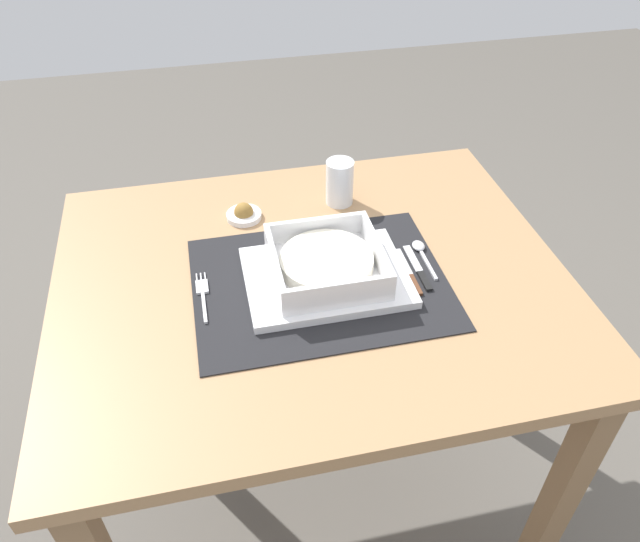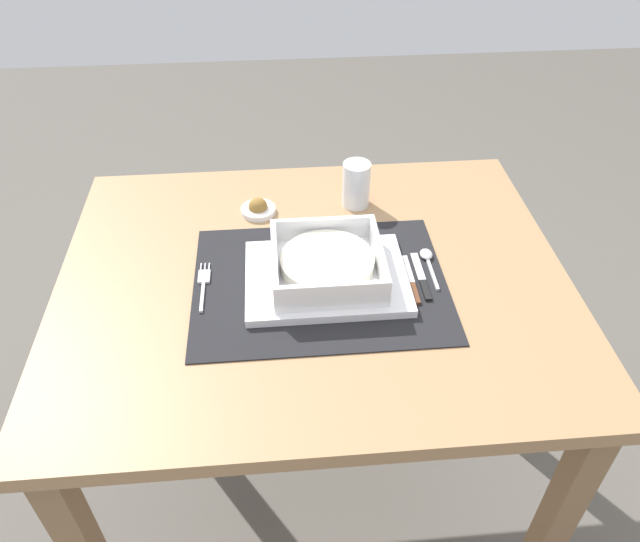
# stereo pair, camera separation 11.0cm
# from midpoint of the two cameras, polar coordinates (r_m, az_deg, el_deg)

# --- Properties ---
(ground_plane) EXTENTS (6.00, 6.00, 0.00)m
(ground_plane) POSITION_cam_midpoint_polar(r_m,az_deg,el_deg) (1.72, -2.48, -19.80)
(ground_plane) COLOR #59544C
(dining_table) EXTENTS (0.95, 0.77, 0.75)m
(dining_table) POSITION_cam_midpoint_polar(r_m,az_deg,el_deg) (1.21, -3.35, -4.41)
(dining_table) COLOR #A37A51
(dining_table) RESTS_ON ground
(placemat) EXTENTS (0.46, 0.35, 0.00)m
(placemat) POSITION_cam_midpoint_polar(r_m,az_deg,el_deg) (1.11, -2.81, -1.23)
(placemat) COLOR black
(placemat) RESTS_ON dining_table
(serving_plate) EXTENTS (0.29, 0.22, 0.02)m
(serving_plate) POSITION_cam_midpoint_polar(r_m,az_deg,el_deg) (1.11, -2.26, -0.69)
(serving_plate) COLOR white
(serving_plate) RESTS_ON placemat
(porridge_bowl) EXTENTS (0.20, 0.20, 0.06)m
(porridge_bowl) POSITION_cam_midpoint_polar(r_m,az_deg,el_deg) (1.10, -2.24, 0.57)
(porridge_bowl) COLOR white
(porridge_bowl) RESTS_ON serving_plate
(fork) EXTENTS (0.02, 0.13, 0.00)m
(fork) POSITION_cam_midpoint_polar(r_m,az_deg,el_deg) (1.12, -13.73, -2.13)
(fork) COLOR silver
(fork) RESTS_ON placemat
(spoon) EXTENTS (0.02, 0.12, 0.01)m
(spoon) POSITION_cam_midpoint_polar(r_m,az_deg,el_deg) (1.19, 6.82, 1.87)
(spoon) COLOR silver
(spoon) RESTS_ON placemat
(butter_knife) EXTENTS (0.01, 0.13, 0.01)m
(butter_knife) POSITION_cam_midpoint_polar(r_m,az_deg,el_deg) (1.14, 6.60, -0.07)
(butter_knife) COLOR black
(butter_knife) RESTS_ON placemat
(bread_knife) EXTENTS (0.01, 0.13, 0.01)m
(bread_knife) POSITION_cam_midpoint_polar(r_m,az_deg,el_deg) (1.13, 5.65, -0.43)
(bread_knife) COLOR #59331E
(bread_knife) RESTS_ON placemat
(drinking_glass) EXTENTS (0.06, 0.06, 0.10)m
(drinking_glass) POSITION_cam_midpoint_polar(r_m,az_deg,el_deg) (1.30, -0.57, 8.02)
(drinking_glass) COLOR white
(drinking_glass) RESTS_ON dining_table
(condiment_saucer) EXTENTS (0.07, 0.07, 0.04)m
(condiment_saucer) POSITION_cam_midpoint_polar(r_m,az_deg,el_deg) (1.29, -9.60, 5.23)
(condiment_saucer) COLOR white
(condiment_saucer) RESTS_ON dining_table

